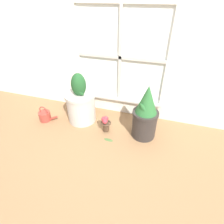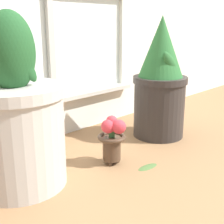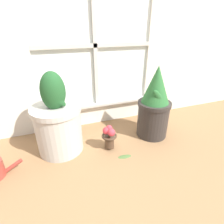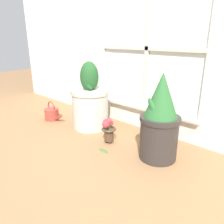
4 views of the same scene
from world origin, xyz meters
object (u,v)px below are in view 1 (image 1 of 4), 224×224
flower_vase (106,123)px  watering_can (45,116)px  potted_plant_right (145,114)px  potted_plant_left (81,103)px

flower_vase → watering_can: (-0.85, -0.02, -0.06)m
potted_plant_right → watering_can: size_ratio=2.41×
potted_plant_left → potted_plant_right: size_ratio=1.01×
flower_vase → potted_plant_left: bearing=160.3°
potted_plant_left → watering_can: (-0.47, -0.16, -0.19)m
flower_vase → watering_can: flower_vase is taller
potted_plant_left → potted_plant_right: 0.84m
potted_plant_right → watering_can: potted_plant_right is taller
potted_plant_right → flower_vase: potted_plant_right is taller
potted_plant_right → flower_vase: size_ratio=2.91×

